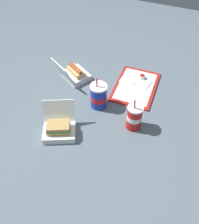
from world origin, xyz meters
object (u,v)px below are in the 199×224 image
Objects in this scene: clamshell_hotdog_left at (74,74)px; soda_cup_corner at (134,117)px; clamshell_sandwich_right at (59,128)px; soda_cup_center at (99,96)px; plastic_fork at (148,85)px; food_tray at (136,87)px; ketchup_cup at (142,77)px.

soda_cup_corner reaches higher than clamshell_hotdog_left.
soda_cup_center is at bearing 157.42° from clamshell_sandwich_right.
plastic_fork is 0.43× the size of clamshell_hotdog_left.
food_tray is 3.42× the size of plastic_fork.
ketchup_cup is at bearing 110.69° from clamshell_hotdog_left.
plastic_fork is at bearing 138.94° from soda_cup_center.
ketchup_cup is 0.46m from clamshell_hotdog_left.
ketchup_cup is (-0.09, 0.02, 0.02)m from food_tray.
clamshell_sandwich_right is at bearing 15.85° from clamshell_hotdog_left.
soda_cup_corner reaches higher than ketchup_cup.
soda_cup_center is (-0.28, 0.12, 0.03)m from clamshell_sandwich_right.
soda_cup_corner is at bearing 13.87° from food_tray.
plastic_fork is 0.67m from clamshell_sandwich_right.
clamshell_sandwich_right is 0.42m from soda_cup_corner.
ketchup_cup is 0.38m from soda_cup_center.
plastic_fork is (-0.03, 0.08, 0.01)m from food_tray.
ketchup_cup is 0.43m from soda_cup_corner.
soda_cup_center reaches higher than clamshell_sandwich_right.
plastic_fork is 0.46× the size of clamshell_sandwich_right.
clamshell_hotdog_left is 0.47m from clamshell_sandwich_right.
clamshell_sandwich_right is 1.09× the size of soda_cup_corner.
clamshell_hotdog_left is (0.16, -0.43, 0.01)m from ketchup_cup.
soda_cup_center is (0.24, -0.16, 0.07)m from food_tray.
soda_cup_corner is (0.36, 0.00, 0.07)m from plastic_fork.
plastic_fork is at bearing 147.35° from clamshell_sandwich_right.
plastic_fork is at bearing 114.26° from food_tray.
clamshell_sandwich_right reaches higher than food_tray.
ketchup_cup is 0.36× the size of plastic_fork.
ketchup_cup reaches higher than food_tray.
plastic_fork is 0.50m from clamshell_hotdog_left.
clamshell_hotdog_left is 1.09× the size of clamshell_sandwich_right.
clamshell_hotdog_left is at bearing -164.15° from clamshell_sandwich_right.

